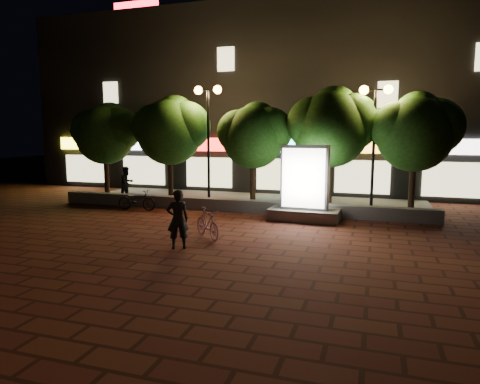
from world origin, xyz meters
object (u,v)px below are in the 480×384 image
at_px(tree_left, 171,128).
at_px(street_lamp_left, 208,114).
at_px(tree_mid, 255,133).
at_px(ad_kiosk, 305,190).
at_px(scooter_parked, 137,200).
at_px(pedestrian, 127,183).
at_px(scooter_pink, 207,223).
at_px(tree_right, 332,124).
at_px(tree_far_right, 417,129).
at_px(tree_far_left, 106,131).
at_px(rider, 178,219).
at_px(street_lamp_right, 375,116).

xyz_separation_m(tree_left, street_lamp_left, (1.95, -0.26, 0.58)).
relative_size(tree_mid, ad_kiosk, 1.62).
bearing_deg(scooter_parked, pedestrian, 34.52).
xyz_separation_m(street_lamp_left, ad_kiosk, (4.66, -2.10, -2.90)).
distance_m(street_lamp_left, scooter_pink, 7.10).
relative_size(tree_right, scooter_parked, 3.06).
distance_m(tree_mid, pedestrian, 6.69).
height_order(tree_far_right, scooter_parked, tree_far_right).
xyz_separation_m(tree_left, tree_mid, (4.00, -0.00, -0.23)).
relative_size(tree_far_left, rider, 2.76).
relative_size(rider, scooter_parked, 1.01).
bearing_deg(tree_far_right, scooter_parked, -167.29).
height_order(ad_kiosk, rider, ad_kiosk).
bearing_deg(street_lamp_left, scooter_pink, -68.51).
bearing_deg(scooter_parked, rider, -144.41).
bearing_deg(street_lamp_left, tree_right, 2.81).
bearing_deg(tree_right, pedestrian, -178.13).
height_order(tree_far_right, street_lamp_right, street_lamp_right).
bearing_deg(street_lamp_left, pedestrian, -179.33).
xyz_separation_m(scooter_pink, pedestrian, (-6.45, 5.66, 0.39)).
bearing_deg(tree_right, street_lamp_left, -177.19).
bearing_deg(tree_left, tree_far_right, -0.00).
distance_m(street_lamp_left, street_lamp_right, 7.00).
distance_m(tree_mid, tree_right, 3.32).
bearing_deg(tree_right, ad_kiosk, -106.49).
bearing_deg(street_lamp_left, tree_far_left, 177.24).
height_order(street_lamp_right, rider, street_lamp_right).
bearing_deg(pedestrian, rider, -123.94).
relative_size(tree_left, ad_kiosk, 1.76).
relative_size(tree_far_left, street_lamp_right, 0.93).
bearing_deg(ad_kiosk, street_lamp_right, 41.91).
xyz_separation_m(street_lamp_left, scooter_parked, (-2.37, -2.20, -3.59)).
relative_size(tree_mid, street_lamp_left, 0.87).
bearing_deg(rider, tree_far_left, -77.54).
xyz_separation_m(ad_kiosk, rider, (-2.74, -4.95, -0.28)).
bearing_deg(scooter_parked, tree_mid, -66.70).
bearing_deg(tree_far_right, rider, -132.21).
bearing_deg(rider, street_lamp_right, -158.49).
bearing_deg(street_lamp_right, street_lamp_left, 180.00).
xyz_separation_m(scooter_pink, scooter_parked, (-4.62, 3.51, -0.04)).
relative_size(tree_mid, rider, 2.68).
bearing_deg(ad_kiosk, rider, -118.98).
relative_size(tree_far_right, scooter_pink, 3.04).
distance_m(tree_mid, tree_far_right, 6.50).
bearing_deg(tree_right, tree_mid, -180.00).
distance_m(tree_right, rider, 8.54).
bearing_deg(scooter_parked, scooter_pink, -133.07).
xyz_separation_m(tree_mid, street_lamp_right, (4.95, -0.26, 0.68)).
bearing_deg(pedestrian, tree_far_left, 90.95).
height_order(tree_left, pedestrian, tree_left).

